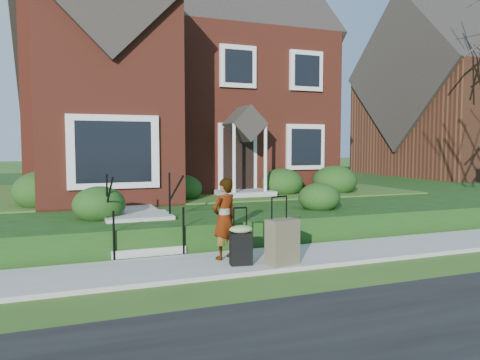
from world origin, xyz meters
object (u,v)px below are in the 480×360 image
front_steps (141,227)px  suitcase_olive (282,242)px  woman (224,219)px  suitcase_black (241,243)px

front_steps → suitcase_olive: (2.07, -2.39, 0.01)m
woman → suitcase_olive: woman is taller
woman → suitcase_olive: bearing=112.9°
front_steps → woman: 2.10m
front_steps → suitcase_black: size_ratio=2.00×
woman → suitcase_olive: (0.82, -0.74, -0.34)m
front_steps → woman: (1.26, -1.65, 0.35)m
woman → suitcase_olive: 1.15m
suitcase_olive → suitcase_black: bearing=148.6°
woman → suitcase_black: woman is taller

